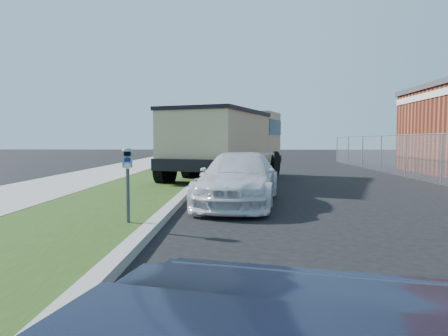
{
  "coord_description": "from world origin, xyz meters",
  "views": [
    {
      "loc": [
        -1.09,
        -7.21,
        1.57
      ],
      "look_at": [
        -1.4,
        1.0,
        1.0
      ],
      "focal_mm": 32.0,
      "sensor_mm": 36.0,
      "label": 1
    }
  ],
  "objects": [
    {
      "name": "ground",
      "position": [
        0.0,
        0.0,
        0.0
      ],
      "size": [
        120.0,
        120.0,
        0.0
      ],
      "primitive_type": "plane",
      "color": "black",
      "rests_on": "ground"
    },
    {
      "name": "streetside",
      "position": [
        -5.57,
        2.0,
        0.07
      ],
      "size": [
        6.12,
        50.0,
        0.15
      ],
      "color": "gray",
      "rests_on": "ground"
    },
    {
      "name": "chainlink_fence",
      "position": [
        6.0,
        7.0,
        1.26
      ],
      "size": [
        0.06,
        30.06,
        30.0
      ],
      "color": "slate",
      "rests_on": "ground"
    },
    {
      "name": "parking_meter",
      "position": [
        -3.03,
        -0.35,
        1.08
      ],
      "size": [
        0.21,
        0.16,
        1.32
      ],
      "rotation": [
        0.0,
        0.0,
        0.27
      ],
      "color": "#3F4247",
      "rests_on": "ground"
    },
    {
      "name": "white_wagon",
      "position": [
        -1.09,
        2.59,
        0.63
      ],
      "size": [
        2.33,
        4.56,
        1.27
      ],
      "primitive_type": "imported",
      "rotation": [
        0.0,
        0.0,
        -0.13
      ],
      "color": "silver",
      "rests_on": "ground"
    },
    {
      "name": "dump_truck",
      "position": [
        -1.47,
        8.6,
        1.57
      ],
      "size": [
        4.83,
        7.56,
        2.79
      ],
      "rotation": [
        0.0,
        0.0,
        -0.34
      ],
      "color": "black",
      "rests_on": "ground"
    }
  ]
}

